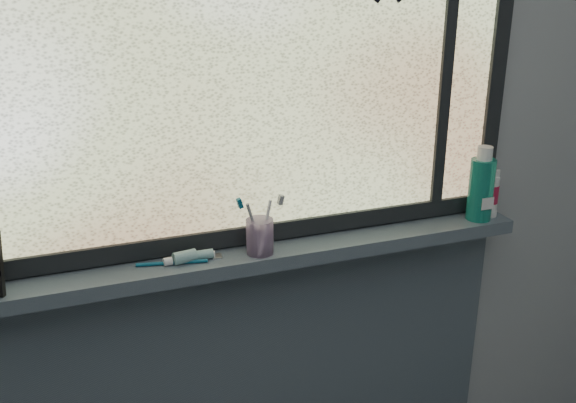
% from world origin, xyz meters
% --- Properties ---
extents(wall_back, '(3.00, 0.01, 2.50)m').
position_xyz_m(wall_back, '(0.00, 1.30, 1.25)').
color(wall_back, '#9EA3A8').
rests_on(wall_back, ground).
extents(windowsill, '(1.62, 0.14, 0.04)m').
position_xyz_m(windowsill, '(0.00, 1.23, 1.00)').
color(windowsill, '#485460').
rests_on(windowsill, wall_back).
extents(sill_apron, '(1.62, 0.02, 0.98)m').
position_xyz_m(sill_apron, '(0.00, 1.29, 0.49)').
color(sill_apron, '#485460').
rests_on(sill_apron, floor).
extents(window_pane, '(1.50, 0.01, 1.00)m').
position_xyz_m(window_pane, '(0.00, 1.28, 1.53)').
color(window_pane, silver).
rests_on(window_pane, wall_back).
extents(frame_bottom, '(1.60, 0.03, 0.05)m').
position_xyz_m(frame_bottom, '(0.00, 1.28, 1.05)').
color(frame_bottom, black).
rests_on(frame_bottom, windowsill).
extents(frame_right, '(0.05, 0.03, 1.10)m').
position_xyz_m(frame_right, '(0.78, 1.28, 1.53)').
color(frame_right, black).
rests_on(frame_right, wall_back).
extents(frame_mullion, '(0.03, 0.03, 1.00)m').
position_xyz_m(frame_mullion, '(0.60, 1.28, 1.53)').
color(frame_mullion, black).
rests_on(frame_mullion, wall_back).
extents(toothpaste_tube, '(0.19, 0.05, 0.03)m').
position_xyz_m(toothpaste_tube, '(-0.17, 1.22, 1.04)').
color(toothpaste_tube, silver).
rests_on(toothpaste_tube, windowsill).
extents(toothbrush_cup, '(0.07, 0.07, 0.10)m').
position_xyz_m(toothbrush_cup, '(0.02, 1.21, 1.07)').
color(toothbrush_cup, '#D0A7DC').
rests_on(toothbrush_cup, windowsill).
extents(toothbrush_lying, '(0.23, 0.07, 0.02)m').
position_xyz_m(toothbrush_lying, '(-0.22, 1.22, 1.03)').
color(toothbrush_lying, '#0C526E').
rests_on(toothbrush_lying, windowsill).
extents(mouthwash_bottle, '(0.09, 0.09, 0.19)m').
position_xyz_m(mouthwash_bottle, '(0.72, 1.21, 1.13)').
color(mouthwash_bottle, teal).
rests_on(mouthwash_bottle, windowsill).
extents(cream_tube, '(0.05, 0.05, 0.10)m').
position_xyz_m(cream_tube, '(0.77, 1.22, 1.10)').
color(cream_tube, silver).
rests_on(cream_tube, windowsill).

